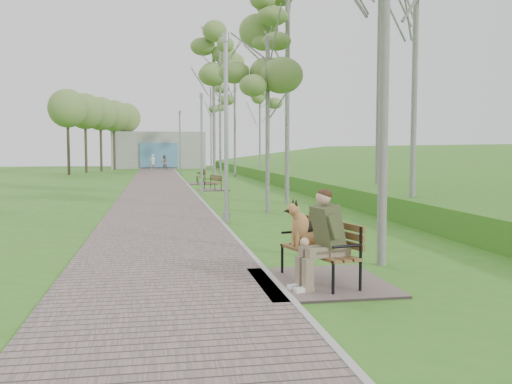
# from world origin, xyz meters

# --- Properties ---
(ground) EXTENTS (120.00, 120.00, 0.00)m
(ground) POSITION_xyz_m (0.00, 0.00, 0.00)
(ground) COLOR #356E1B
(ground) RESTS_ON ground
(walkway) EXTENTS (3.50, 67.00, 0.04)m
(walkway) POSITION_xyz_m (-1.75, 21.50, 0.02)
(walkway) COLOR #61524E
(walkway) RESTS_ON ground
(kerb) EXTENTS (0.10, 67.00, 0.05)m
(kerb) POSITION_xyz_m (0.00, 21.50, 0.03)
(kerb) COLOR #999993
(kerb) RESTS_ON ground
(embankment) EXTENTS (14.00, 70.00, 1.60)m
(embankment) POSITION_xyz_m (12.00, 20.00, 0.00)
(embankment) COLOR #49832A
(embankment) RESTS_ON ground
(building_north) EXTENTS (10.00, 5.20, 4.00)m
(building_north) POSITION_xyz_m (-1.50, 50.97, 1.99)
(building_north) COLOR #9E9E99
(building_north) RESTS_ON ground
(bench_main) EXTENTS (2.06, 2.29, 1.80)m
(bench_main) POSITION_xyz_m (0.62, -4.77, 0.51)
(bench_main) COLOR #61524E
(bench_main) RESTS_ON ground
(bench_second) EXTENTS (1.57, 1.75, 0.97)m
(bench_second) POSITION_xyz_m (1.07, 16.30, 0.18)
(bench_second) COLOR #61524E
(bench_second) RESTS_ON ground
(bench_third) EXTENTS (1.85, 2.05, 1.13)m
(bench_third) POSITION_xyz_m (0.87, 21.77, 0.21)
(bench_third) COLOR #61524E
(bench_third) RESTS_ON ground
(lamp_post_near) EXTENTS (0.21, 0.21, 5.49)m
(lamp_post_near) POSITION_xyz_m (0.15, 3.06, 2.57)
(lamp_post_near) COLOR #9A9DA2
(lamp_post_near) RESTS_ON ground
(lamp_post_second) EXTENTS (0.18, 0.18, 4.74)m
(lamp_post_second) POSITION_xyz_m (0.25, 13.28, 2.21)
(lamp_post_second) COLOR #9A9DA2
(lamp_post_second) RESTS_ON ground
(lamp_post_third) EXTENTS (0.20, 0.20, 5.30)m
(lamp_post_third) POSITION_xyz_m (0.13, 34.14, 2.47)
(lamp_post_third) COLOR #9A9DA2
(lamp_post_third) RESTS_ON ground
(pedestrian_near) EXTENTS (0.63, 0.46, 1.59)m
(pedestrian_near) POSITION_xyz_m (-2.17, 46.29, 0.79)
(pedestrian_near) COLOR white
(pedestrian_near) RESTS_ON ground
(pedestrian_far) EXTENTS (0.89, 0.79, 1.53)m
(pedestrian_far) POSITION_xyz_m (-1.02, 45.46, 0.77)
(pedestrian_far) COLOR slate
(pedestrian_far) RESTS_ON ground
(birch_near_a) EXTENTS (2.21, 2.21, 6.14)m
(birch_near_a) POSITION_xyz_m (1.86, 5.50, 4.82)
(birch_near_a) COLOR silver
(birch_near_a) RESTS_ON ground
(birch_mid_a) EXTENTS (2.33, 2.33, 9.01)m
(birch_mid_a) POSITION_xyz_m (3.21, 8.38, 7.07)
(birch_mid_a) COLOR silver
(birch_mid_a) RESTS_ON ground
(birch_mid_c) EXTENTS (2.58, 2.58, 9.33)m
(birch_mid_c) POSITION_xyz_m (2.07, 21.62, 7.33)
(birch_mid_c) COLOR silver
(birch_mid_c) RESTS_ON ground
(birch_far_a) EXTENTS (2.38, 2.38, 7.86)m
(birch_far_a) POSITION_xyz_m (5.60, 27.33, 6.17)
(birch_far_a) COLOR silver
(birch_far_a) RESTS_ON ground
(birch_far_b) EXTENTS (2.96, 2.96, 10.56)m
(birch_far_b) POSITION_xyz_m (2.09, 25.62, 8.29)
(birch_far_b) COLOR silver
(birch_far_b) RESTS_ON ground
(birch_far_c) EXTENTS (2.28, 2.28, 8.83)m
(birch_far_c) POSITION_xyz_m (4.17, 30.27, 6.94)
(birch_far_c) COLOR silver
(birch_far_c) RESTS_ON ground
(birch_distant_a) EXTENTS (2.35, 2.35, 8.45)m
(birch_distant_a) POSITION_xyz_m (3.49, 42.25, 6.63)
(birch_distant_a) COLOR silver
(birch_distant_a) RESTS_ON ground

